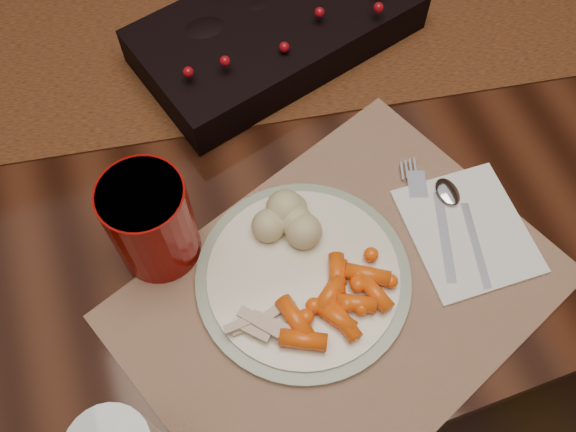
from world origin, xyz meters
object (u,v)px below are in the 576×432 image
object	(u,v)px
dining_table	(256,213)
centerpiece	(277,24)
baby_carrots	(332,296)
turkey_shreds	(261,322)
napkin	(467,231)
dinner_plate	(303,277)
placemat_main	(341,296)
red_cup	(151,222)
mashed_potatoes	(282,223)

from	to	relation	value
dining_table	centerpiece	size ratio (longest dim) A/B	4.66
baby_carrots	turkey_shreds	size ratio (longest dim) A/B	1.57
napkin	dinner_plate	bearing A→B (deg)	179.29
baby_carrots	placemat_main	bearing A→B (deg)	22.53
centerpiece	red_cup	bearing A→B (deg)	-132.11
mashed_potatoes	red_cup	distance (m)	0.15
dining_table	baby_carrots	bearing A→B (deg)	-90.69
placemat_main	dining_table	bearing A→B (deg)	70.10
dining_table	mashed_potatoes	distance (m)	0.48
placemat_main	napkin	size ratio (longest dim) A/B	2.99
red_cup	baby_carrots	bearing A→B (deg)	-39.18
mashed_potatoes	dining_table	bearing A→B (deg)	83.47
baby_carrots	dining_table	bearing A→B (deg)	89.31
mashed_potatoes	turkey_shreds	size ratio (longest dim) A/B	1.08
dining_table	dinner_plate	world-z (taller)	dinner_plate
turkey_shreds	placemat_main	bearing A→B (deg)	4.27
centerpiece	placemat_main	bearing A→B (deg)	-98.39
dinner_plate	turkey_shreds	world-z (taller)	turkey_shreds
centerpiece	napkin	size ratio (longest dim) A/B	2.45
placemat_main	mashed_potatoes	world-z (taller)	mashed_potatoes
turkey_shreds	napkin	size ratio (longest dim) A/B	0.49
mashed_potatoes	red_cup	xyz separation A→B (m)	(-0.14, 0.04, 0.03)
placemat_main	mashed_potatoes	bearing A→B (deg)	91.27
placemat_main	red_cup	distance (m)	0.23
placemat_main	turkey_shreds	xyz separation A→B (m)	(-0.10, -0.01, 0.03)
turkey_shreds	red_cup	world-z (taller)	red_cup
dining_table	red_cup	bearing A→B (deg)	-128.84
mashed_potatoes	red_cup	bearing A→B (deg)	165.50
red_cup	napkin	bearing A→B (deg)	-16.33
dinner_plate	mashed_potatoes	size ratio (longest dim) A/B	3.01
placemat_main	mashed_potatoes	size ratio (longest dim) A/B	5.71
baby_carrots	red_cup	bearing A→B (deg)	140.82
red_cup	mashed_potatoes	bearing A→B (deg)	-14.50
dinner_plate	baby_carrots	bearing A→B (deg)	-63.64
mashed_potatoes	napkin	xyz separation A→B (m)	(0.21, -0.07, -0.03)
dinner_plate	red_cup	distance (m)	0.18
dinner_plate	turkey_shreds	xyz separation A→B (m)	(-0.06, -0.04, 0.02)
mashed_potatoes	napkin	bearing A→B (deg)	-17.52
placemat_main	turkey_shreds	size ratio (longest dim) A/B	6.16
napkin	red_cup	size ratio (longest dim) A/B	1.23
centerpiece	turkey_shreds	world-z (taller)	centerpiece
placemat_main	red_cup	bearing A→B (deg)	122.79
centerpiece	turkey_shreds	xyz separation A→B (m)	(-0.16, -0.39, -0.01)
dining_table	mashed_potatoes	world-z (taller)	mashed_potatoes
dining_table	centerpiece	distance (m)	0.43
baby_carrots	mashed_potatoes	bearing A→B (deg)	103.79
baby_carrots	napkin	bearing A→B (deg)	9.13
red_cup	placemat_main	bearing A→B (deg)	-35.50
red_cup	dining_table	bearing A→B (deg)	51.16
mashed_potatoes	centerpiece	bearing A→B (deg)	72.10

